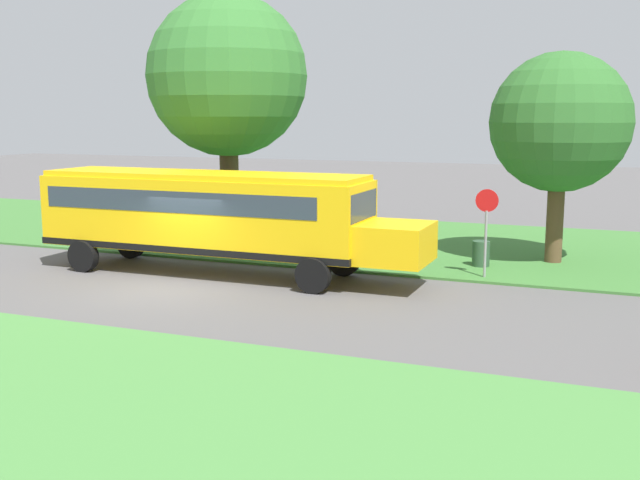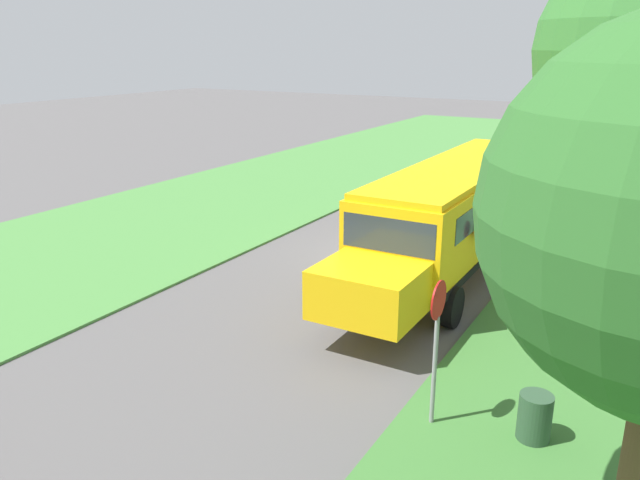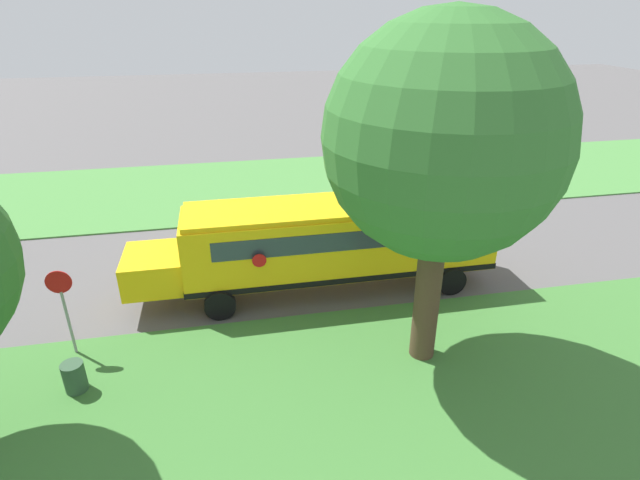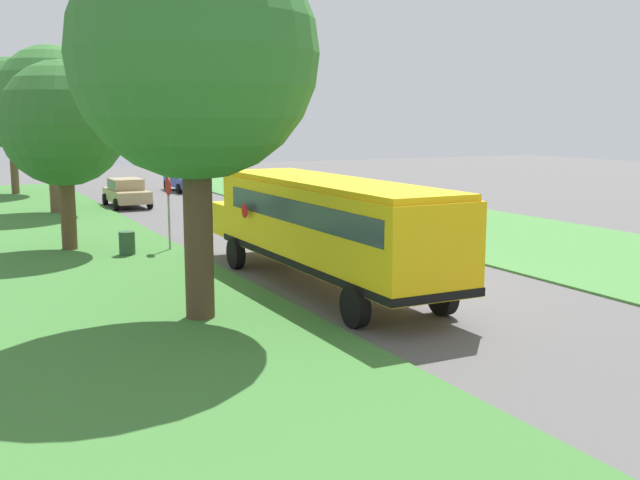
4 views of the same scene
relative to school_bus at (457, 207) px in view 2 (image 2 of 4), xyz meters
name	(u,v)px [view 2 (image 2 of 4)]	position (x,y,z in m)	size (l,w,h in m)	color
ground_plane	(385,255)	(2.31, -0.16, -1.92)	(120.00, 120.00, 0.00)	#565454
grass_far_side	(174,217)	(11.31, -0.16, -1.89)	(10.00, 80.00, 0.07)	#47843D
school_bus	(457,207)	(0.00, 0.00, 0.00)	(2.85, 12.42, 3.16)	yellow
stop_sign	(436,337)	(-2.29, 8.04, -0.19)	(0.08, 0.68, 2.74)	gray
trash_bin	(534,419)	(-3.94, 7.64, -1.47)	(0.56, 0.56, 0.90)	#2D4C33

